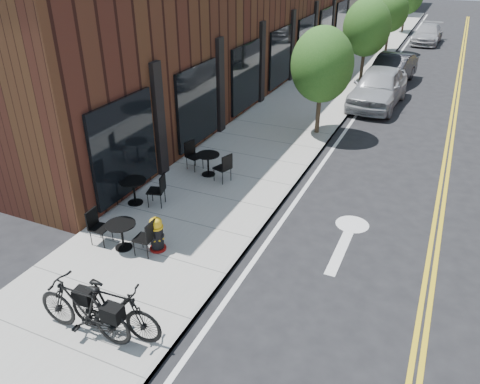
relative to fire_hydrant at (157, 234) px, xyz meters
The scene contains 15 objects.
ground 1.92m from the fire_hydrant, ahead, with size 120.00×120.00×0.00m, color black.
sidewalk_near 9.84m from the fire_hydrant, 90.93° to the left, with size 4.00×70.00×0.12m, color #9E9B93.
building_near 14.89m from the fire_hydrant, 108.62° to the left, with size 5.00×28.00×7.00m, color #431D15.
tree_near_a 9.15m from the fire_hydrant, 82.00° to the left, with size 2.20×2.20×3.81m.
tree_near_b 17.01m from the fire_hydrant, 85.78° to the left, with size 2.30×2.30×3.98m.
tree_near_c 24.94m from the fire_hydrant, 87.14° to the left, with size 2.10×2.10×3.67m.
fire_hydrant is the anchor object (origin of this frame).
bicycle_left 2.79m from the fire_hydrant, 83.80° to the right, with size 0.56×1.97×1.18m, color black.
bicycle_right 2.67m from the fire_hydrant, 72.65° to the right, with size 0.53×1.87×1.12m, color black.
bistro_set_a 0.81m from the fire_hydrant, 159.51° to the right, with size 1.60×0.72×0.86m.
bistro_set_b 2.37m from the fire_hydrant, 138.07° to the left, with size 1.70×0.88×0.90m.
bistro_set_c 4.03m from the fire_hydrant, 100.87° to the left, with size 1.67×0.91×0.88m.
parked_car_a 13.68m from the fire_hydrant, 78.87° to the left, with size 1.93×4.80×1.63m, color #A3A5AB.
parked_car_b 17.47m from the fire_hydrant, 81.29° to the left, with size 1.53×4.39×1.44m, color black.
parked_car_c 29.41m from the fire_hydrant, 83.49° to the left, with size 1.80×4.42×1.28m, color #A7A6AB.
Camera 1 is at (3.56, -7.17, 6.43)m, focal length 35.00 mm.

